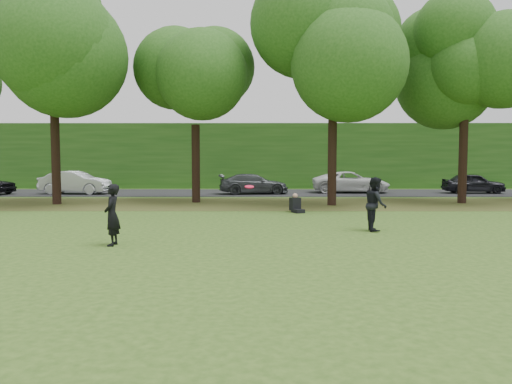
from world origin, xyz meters
TOP-DOWN VIEW (x-y plane):
  - ground at (0.00, 0.00)m, footprint 120.00×120.00m
  - leaf_litter at (0.00, 13.00)m, footprint 60.00×7.00m
  - street at (0.00, 21.00)m, footprint 70.00×7.00m
  - far_hedge at (0.00, 27.00)m, footprint 70.00×3.00m
  - player_left at (-3.67, 0.86)m, footprint 0.42×0.62m
  - player_right at (4.14, 3.62)m, footprint 0.72×0.90m
  - parked_cars at (-1.26, 20.19)m, footprint 36.37×3.95m
  - frisbee at (0.04, 2.02)m, footprint 0.37×0.37m
  - seated_person at (1.96, 9.09)m, footprint 0.66×0.83m
  - tree_line at (-0.34, 12.94)m, footprint 55.30×7.90m

SIDE VIEW (x-z plane):
  - ground at x=0.00m, z-range 0.00..0.00m
  - leaf_litter at x=0.00m, z-range 0.00..0.01m
  - street at x=0.00m, z-range 0.00..0.02m
  - seated_person at x=1.96m, z-range -0.10..0.73m
  - parked_cars at x=-1.26m, z-range -0.02..1.47m
  - player_left at x=-3.67m, z-range 0.00..1.68m
  - player_right at x=4.14m, z-range 0.00..1.76m
  - frisbee at x=0.04m, z-range 1.49..1.59m
  - far_hedge at x=0.00m, z-range 0.00..5.00m
  - tree_line at x=-0.34m, z-range 1.69..14.00m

